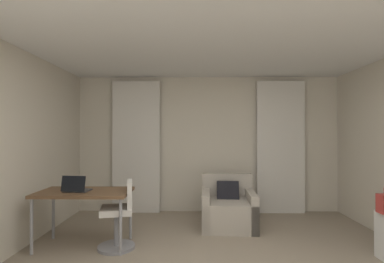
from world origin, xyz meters
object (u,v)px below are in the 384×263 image
(laptop, at_px, (76,188))
(armchair, at_px, (228,209))
(desk, at_px, (85,196))
(desk_chair, at_px, (120,218))

(laptop, bearing_deg, armchair, 23.12)
(armchair, distance_m, desk, 2.22)
(desk_chair, bearing_deg, laptop, 179.14)
(desk, height_order, laptop, laptop)
(desk, distance_m, laptop, 0.15)
(desk_chair, bearing_deg, armchair, 30.70)
(armchair, distance_m, laptop, 2.35)
(armchair, distance_m, desk_chair, 1.78)
(armchair, xyz_separation_m, desk_chair, (-1.53, -0.91, 0.11))
(armchair, bearing_deg, laptop, -156.88)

